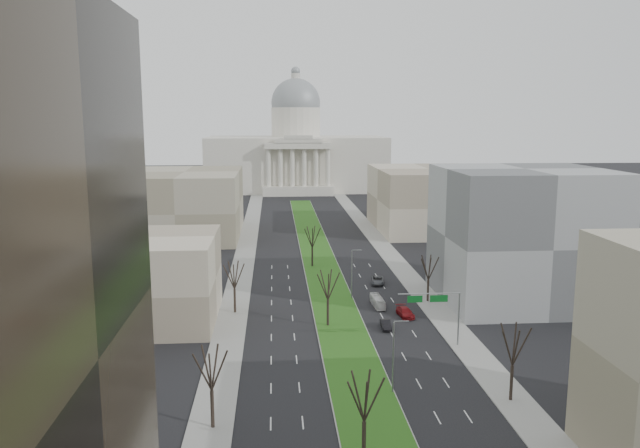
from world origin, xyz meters
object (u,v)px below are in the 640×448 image
car_black (386,324)px  box_van (378,301)px  car_red (405,312)px  car_grey_far (377,280)px

car_black → box_van: 11.66m
car_red → car_black: bearing=-133.3°
car_red → car_grey_far: car_red is taller
car_black → car_grey_far: size_ratio=0.79×
car_black → box_van: (0.64, 11.64, 0.23)m
car_black → car_grey_far: 26.62m
car_grey_far → box_van: box_van is taller
car_black → box_van: bearing=89.4°
car_black → car_grey_far: (3.09, 26.44, 0.05)m
car_black → box_van: size_ratio=0.64×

